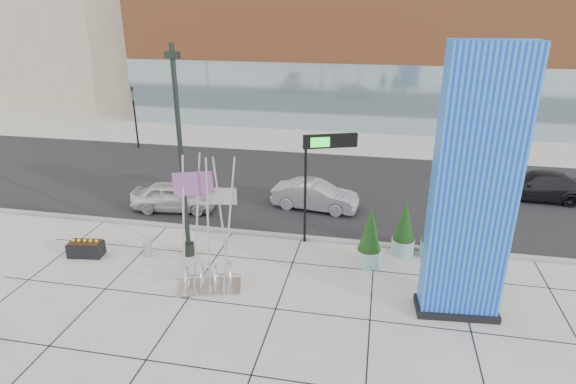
% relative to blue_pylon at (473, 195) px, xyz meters
% --- Properties ---
extents(ground, '(160.00, 160.00, 0.00)m').
position_rel_blue_pylon_xyz_m(ground, '(-6.65, 0.02, -4.01)').
color(ground, '#9E9991').
rests_on(ground, ground).
extents(street_asphalt, '(80.00, 12.00, 0.02)m').
position_rel_blue_pylon_xyz_m(street_asphalt, '(-6.65, 10.02, -4.00)').
color(street_asphalt, black).
rests_on(street_asphalt, ground).
extents(curb_edge, '(80.00, 0.30, 0.12)m').
position_rel_blue_pylon_xyz_m(curb_edge, '(-6.65, 4.02, -3.95)').
color(curb_edge, gray).
rests_on(curb_edge, ground).
extents(tower_podium, '(34.00, 10.00, 11.00)m').
position_rel_blue_pylon_xyz_m(tower_podium, '(-5.65, 27.02, 1.49)').
color(tower_podium, '#A95B31').
rests_on(tower_podium, ground).
extents(tower_glass_front, '(34.00, 0.60, 5.00)m').
position_rel_blue_pylon_xyz_m(tower_glass_front, '(-5.65, 22.22, -1.51)').
color(tower_glass_front, '#8CA5B2').
rests_on(tower_glass_front, ground).
extents(blue_pylon, '(2.57, 1.30, 8.31)m').
position_rel_blue_pylon_xyz_m(blue_pylon, '(0.00, 0.00, 0.00)').
color(blue_pylon, '#0D2FC3').
rests_on(blue_pylon, ground).
extents(lamp_post, '(0.52, 0.44, 7.94)m').
position_rel_blue_pylon_xyz_m(lamp_post, '(-9.73, 1.86, -0.76)').
color(lamp_post, black).
rests_on(lamp_post, ground).
extents(public_art_sculpture, '(2.33, 1.58, 4.82)m').
position_rel_blue_pylon_xyz_m(public_art_sculpture, '(-8.13, -0.23, -2.75)').
color(public_art_sculpture, silver).
rests_on(public_art_sculpture, ground).
extents(concrete_bollard, '(0.32, 0.32, 0.62)m').
position_rel_blue_pylon_xyz_m(concrete_bollard, '(-11.26, 1.48, -3.70)').
color(concrete_bollard, gray).
rests_on(concrete_bollard, ground).
extents(overhead_street_sign, '(2.05, 0.92, 4.50)m').
position_rel_blue_pylon_xyz_m(overhead_street_sign, '(-4.73, 3.82, -0.15)').
color(overhead_street_sign, black).
rests_on(overhead_street_sign, ground).
extents(round_planter_east, '(0.89, 0.89, 2.22)m').
position_rel_blue_pylon_xyz_m(round_planter_east, '(-0.48, 3.59, -2.96)').
color(round_planter_east, '#88B7AF').
rests_on(round_planter_east, ground).
extents(round_planter_mid, '(0.89, 0.89, 2.23)m').
position_rel_blue_pylon_xyz_m(round_planter_mid, '(-1.58, 3.55, -2.96)').
color(round_planter_mid, '#88B7AF').
rests_on(round_planter_mid, ground).
extents(round_planter_west, '(0.93, 0.93, 2.33)m').
position_rel_blue_pylon_xyz_m(round_planter_west, '(-2.85, 2.43, -2.91)').
color(round_planter_west, '#88B7AF').
rests_on(round_planter_west, ground).
extents(box_planter_north, '(1.36, 0.81, 0.71)m').
position_rel_blue_pylon_xyz_m(box_planter_north, '(-13.61, 1.02, -3.69)').
color(box_planter_north, black).
rests_on(box_planter_north, ground).
extents(car_white_west, '(4.06, 2.02, 1.33)m').
position_rel_blue_pylon_xyz_m(car_white_west, '(-12.04, 5.82, -3.35)').
color(car_white_west, silver).
rests_on(car_white_west, ground).
extents(car_silver_mid, '(4.17, 1.89, 1.33)m').
position_rel_blue_pylon_xyz_m(car_silver_mid, '(-5.55, 7.22, -3.35)').
color(car_silver_mid, '#999BA0').
rests_on(car_silver_mid, ground).
extents(car_dark_east, '(4.83, 2.11, 1.38)m').
position_rel_blue_pylon_xyz_m(car_dark_east, '(5.06, 10.60, -3.32)').
color(car_dark_east, black).
rests_on(car_dark_east, ground).
extents(traffic_signal, '(0.15, 0.18, 4.10)m').
position_rel_blue_pylon_xyz_m(traffic_signal, '(-18.65, 15.02, -1.71)').
color(traffic_signal, black).
rests_on(traffic_signal, ground).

